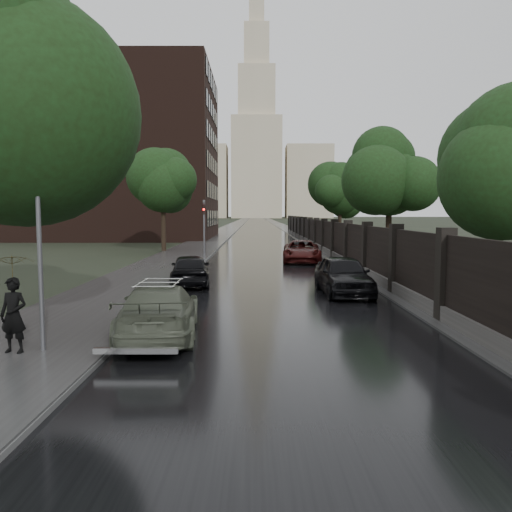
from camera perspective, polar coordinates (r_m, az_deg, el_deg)
The scene contains 18 objects.
ground at distance 9.63m, azimuth 4.89°, elevation -13.94°, with size 800.00×800.00×0.00m, color black.
road at distance 199.10m, azimuth 0.15°, elevation 4.05°, with size 8.00×420.00×0.02m, color black.
sidewalk_left at distance 199.17m, azimuth -1.58°, elevation 4.07°, with size 4.00×420.00×0.16m, color #2D2D2D.
verge_right at distance 199.20m, azimuth 1.74°, elevation 4.06°, with size 3.00×420.00×0.08m, color #2D2D2D.
fence_right at distance 41.50m, azimuth 7.41°, elevation 2.00°, with size 0.45×75.72×2.70m.
tree_left_far at distance 39.79m, azimuth -10.60°, elevation 7.93°, with size 4.25×4.25×7.39m.
tree_right_a at distance 19.08m, azimuth 26.16°, elevation 9.97°, with size 4.08×4.08×7.01m.
tree_right_b at distance 32.22m, azimuth 15.01°, elevation 8.04°, with size 4.08×4.08×7.01m.
tree_right_c at distance 49.81m, azimuth 9.59°, elevation 6.99°, with size 4.08×4.08×7.01m.
lamp_post at distance 11.54m, azimuth -23.55°, elevation 2.34°, with size 0.25×0.12×5.11m.
traffic_light at distance 34.25m, azimuth -5.94°, elevation 3.72°, with size 0.16×0.32×4.00m.
brick_building at distance 63.82m, azimuth -16.01°, elevation 10.95°, with size 24.00×18.00×20.00m, color black.
stalinist_tower at distance 311.08m, azimuth 0.07°, elevation 11.45°, with size 92.00×30.00×159.00m.
volga_sedan at distance 12.80m, azimuth -10.99°, elevation -6.17°, with size 1.87×4.60×1.33m, color #4D5443.
hatchback_left at distance 21.55m, azimuth -7.53°, elevation -1.56°, with size 1.63×4.05×1.38m, color black.
car_right_near at distance 19.32m, azimuth 9.93°, elevation -2.16°, with size 1.77×4.39×1.49m, color black.
car_right_far at distance 31.61m, azimuth 5.24°, elevation 0.54°, with size 2.31×5.01×1.39m, color black.
pedestrian_umbrella at distance 11.64m, azimuth -26.13°, elevation -1.88°, with size 1.07×1.08×2.51m.
Camera 1 is at (-0.81, -9.07, 3.11)m, focal length 35.00 mm.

